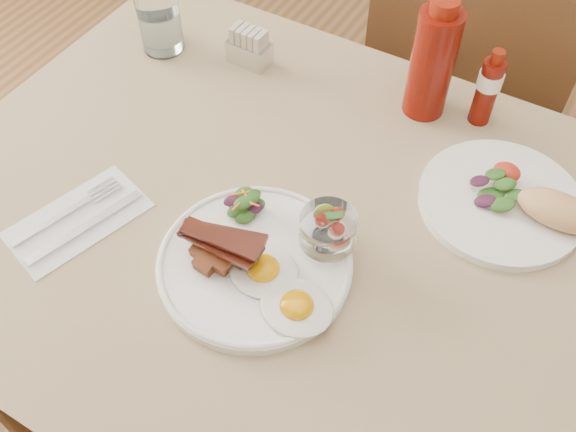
# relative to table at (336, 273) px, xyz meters

# --- Properties ---
(table) EXTENTS (1.33, 0.88, 0.75)m
(table) POSITION_rel_table_xyz_m (0.00, 0.00, 0.00)
(table) COLOR #54311A
(table) RESTS_ON ground
(chair_far) EXTENTS (0.42, 0.42, 0.93)m
(chair_far) POSITION_rel_table_xyz_m (0.00, 0.66, -0.14)
(chair_far) COLOR #54311A
(chair_far) RESTS_ON ground
(main_plate) EXTENTS (0.28, 0.28, 0.02)m
(main_plate) POSITION_rel_table_xyz_m (-0.08, -0.10, 0.10)
(main_plate) COLOR white
(main_plate) RESTS_ON table
(fried_eggs) EXTENTS (0.19, 0.14, 0.03)m
(fried_eggs) POSITION_rel_table_xyz_m (-0.03, -0.13, 0.11)
(fried_eggs) COLOR silver
(fried_eggs) RESTS_ON main_plate
(bacon_potato_pile) EXTENTS (0.13, 0.08, 0.06)m
(bacon_potato_pile) POSITION_rel_table_xyz_m (-0.12, -0.12, 0.13)
(bacon_potato_pile) COLOR brown
(bacon_potato_pile) RESTS_ON main_plate
(side_salad) EXTENTS (0.07, 0.06, 0.03)m
(side_salad) POSITION_rel_table_xyz_m (-0.14, -0.03, 0.12)
(side_salad) COLOR #1D4512
(side_salad) RESTS_ON main_plate
(fruit_cup) EXTENTS (0.08, 0.08, 0.08)m
(fruit_cup) POSITION_rel_table_xyz_m (-0.00, -0.03, 0.15)
(fruit_cup) COLOR white
(fruit_cup) RESTS_ON main_plate
(second_plate) EXTENTS (0.28, 0.25, 0.06)m
(second_plate) POSITION_rel_table_xyz_m (0.20, 0.19, 0.11)
(second_plate) COLOR white
(second_plate) RESTS_ON table
(ketchup_bottle) EXTENTS (0.08, 0.08, 0.22)m
(ketchup_bottle) POSITION_rel_table_xyz_m (-0.01, 0.33, 0.19)
(ketchup_bottle) COLOR #630D05
(ketchup_bottle) RESTS_ON table
(hot_sauce_bottle) EXTENTS (0.05, 0.05, 0.14)m
(hot_sauce_bottle) POSITION_rel_table_xyz_m (0.09, 0.35, 0.16)
(hot_sauce_bottle) COLOR #630D05
(hot_sauce_bottle) RESTS_ON table
(sugar_caddy) EXTENTS (0.08, 0.05, 0.07)m
(sugar_caddy) POSITION_rel_table_xyz_m (-0.34, 0.29, 0.12)
(sugar_caddy) COLOR silver
(sugar_caddy) RESTS_ON table
(water_glass) EXTENTS (0.08, 0.08, 0.14)m
(water_glass) POSITION_rel_table_xyz_m (-0.50, 0.24, 0.15)
(water_glass) COLOR white
(water_glass) RESTS_ON table
(napkin_cutlery) EXTENTS (0.17, 0.23, 0.01)m
(napkin_cutlery) POSITION_rel_table_xyz_m (-0.36, -0.17, 0.09)
(napkin_cutlery) COLOR silver
(napkin_cutlery) RESTS_ON table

